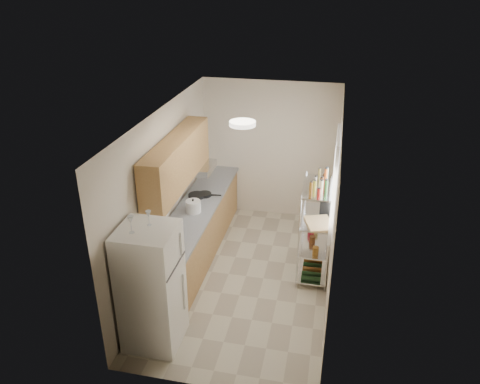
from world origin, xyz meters
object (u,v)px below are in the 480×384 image
object	(u,v)px
refrigerator	(151,287)
cutting_board	(319,223)
frying_pan_large	(197,196)
espresso_machine	(327,203)
rice_cooker	(193,206)

from	to	relation	value
refrigerator	cutting_board	distance (m)	2.56
frying_pan_large	espresso_machine	bearing A→B (deg)	-23.39
rice_cooker	frying_pan_large	world-z (taller)	rice_cooker
cutting_board	frying_pan_large	bearing A→B (deg)	160.79
cutting_board	espresso_machine	size ratio (longest dim) A/B	1.57
refrigerator	espresso_machine	world-z (taller)	refrigerator
cutting_board	refrigerator	bearing A→B (deg)	-139.21
rice_cooker	refrigerator	bearing A→B (deg)	-89.02
refrigerator	rice_cooker	size ratio (longest dim) A/B	6.92
refrigerator	espresso_machine	bearing A→B (deg)	46.08
refrigerator	cutting_board	size ratio (longest dim) A/B	3.52
rice_cooker	cutting_board	bearing A→B (deg)	-5.68
cutting_board	espresso_machine	xyz separation A→B (m)	(0.09, 0.43, 0.13)
rice_cooker	cutting_board	size ratio (longest dim) A/B	0.51
refrigerator	rice_cooker	bearing A→B (deg)	90.98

